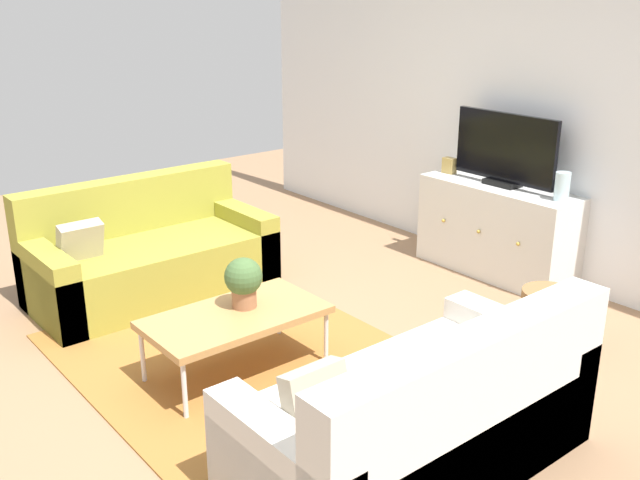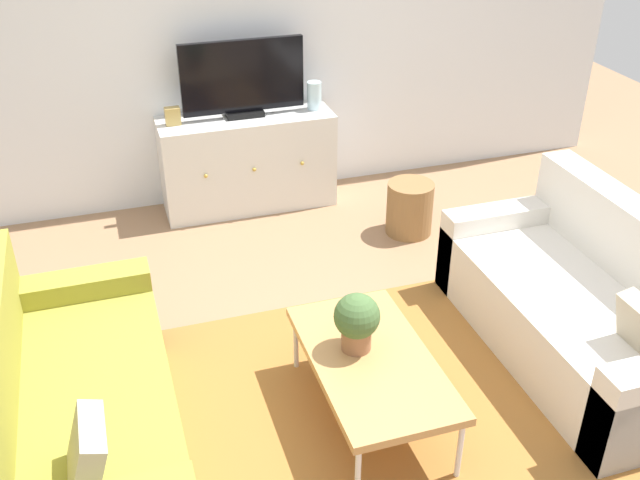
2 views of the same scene
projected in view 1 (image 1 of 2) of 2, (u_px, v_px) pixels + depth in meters
The scene contains 12 objects.
ground_plane at pixel (268, 356), 4.60m from camera, with size 10.00×10.00×0.00m, color #997251.
wall_back at pixel (529, 105), 5.67m from camera, with size 6.40×0.12×2.70m, color white.
area_rug at pixel (248, 363), 4.51m from camera, with size 2.50×1.90×0.01m, color #9E662D.
couch_left_side at pixel (146, 257), 5.50m from camera, with size 0.87×1.76×0.85m.
couch_right_side at pixel (425, 424), 3.39m from camera, with size 0.87×1.76×0.85m.
coffee_table at pixel (235, 318), 4.29m from camera, with size 0.58×1.07×0.39m.
potted_plant at pixel (243, 280), 4.32m from camera, with size 0.23×0.23×0.31m.
tv_console at pixel (497, 230), 5.83m from camera, with size 1.32×0.47×0.74m.
flat_screen_tv at pixel (505, 150), 5.62m from camera, with size 0.92×0.16×0.57m.
glass_vase at pixel (562, 187), 5.28m from camera, with size 0.11×0.11×0.21m, color silver.
mantel_clock at pixel (449, 165), 6.08m from camera, with size 0.11×0.07×0.13m, color tan.
wicker_basket at pixel (546, 319), 4.66m from camera, with size 0.34×0.34×0.40m, color olive.
Camera 1 is at (3.39, -2.33, 2.22)m, focal length 40.60 mm.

